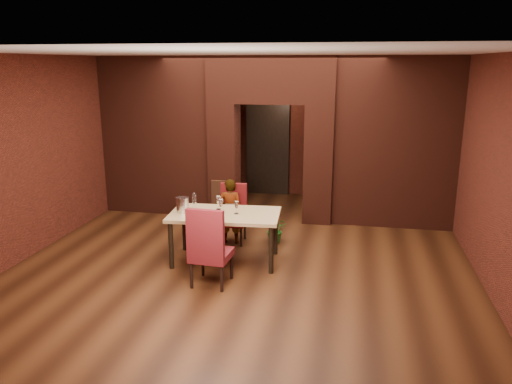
{
  "coord_description": "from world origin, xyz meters",
  "views": [
    {
      "loc": [
        1.62,
        -7.58,
        3.07
      ],
      "look_at": [
        0.1,
        0.0,
        1.06
      ],
      "focal_mm": 35.0,
      "sensor_mm": 36.0,
      "label": 1
    }
  ],
  "objects_px": {
    "wine_glass_b": "(221,206)",
    "wine_glass_c": "(236,208)",
    "person_seated": "(230,211)",
    "wine_bucket": "(183,205)",
    "chair_near": "(211,245)",
    "chair_far": "(232,214)",
    "potted_plant": "(276,230)",
    "dining_table": "(225,237)",
    "water_bottle": "(194,201)",
    "wine_glass_a": "(218,203)"
  },
  "relations": [
    {
      "from": "person_seated",
      "to": "wine_glass_b",
      "type": "bearing_deg",
      "value": 89.47
    },
    {
      "from": "person_seated",
      "to": "wine_glass_a",
      "type": "distance_m",
      "value": 0.73
    },
    {
      "from": "dining_table",
      "to": "wine_glass_b",
      "type": "relative_size",
      "value": 7.84
    },
    {
      "from": "chair_far",
      "to": "potted_plant",
      "type": "bearing_deg",
      "value": 8.75
    },
    {
      "from": "wine_glass_a",
      "to": "wine_bucket",
      "type": "relative_size",
      "value": 0.91
    },
    {
      "from": "wine_glass_b",
      "to": "potted_plant",
      "type": "height_order",
      "value": "wine_glass_b"
    },
    {
      "from": "wine_bucket",
      "to": "wine_glass_c",
      "type": "bearing_deg",
      "value": 5.97
    },
    {
      "from": "dining_table",
      "to": "water_bottle",
      "type": "bearing_deg",
      "value": 167.17
    },
    {
      "from": "chair_near",
      "to": "wine_glass_a",
      "type": "height_order",
      "value": "chair_near"
    },
    {
      "from": "wine_glass_b",
      "to": "water_bottle",
      "type": "height_order",
      "value": "water_bottle"
    },
    {
      "from": "wine_glass_a",
      "to": "wine_glass_b",
      "type": "bearing_deg",
      "value": -62.69
    },
    {
      "from": "wine_glass_b",
      "to": "wine_glass_c",
      "type": "xyz_separation_m",
      "value": [
        0.25,
        -0.0,
        -0.01
      ]
    },
    {
      "from": "chair_far",
      "to": "wine_glass_b",
      "type": "xyz_separation_m",
      "value": [
        0.04,
        -0.85,
        0.39
      ]
    },
    {
      "from": "chair_far",
      "to": "wine_glass_b",
      "type": "distance_m",
      "value": 0.94
    },
    {
      "from": "chair_far",
      "to": "potted_plant",
      "type": "distance_m",
      "value": 0.81
    },
    {
      "from": "potted_plant",
      "to": "wine_glass_a",
      "type": "bearing_deg",
      "value": -133.54
    },
    {
      "from": "wine_bucket",
      "to": "potted_plant",
      "type": "bearing_deg",
      "value": 40.06
    },
    {
      "from": "wine_glass_b",
      "to": "wine_bucket",
      "type": "height_order",
      "value": "wine_bucket"
    },
    {
      "from": "dining_table",
      "to": "chair_far",
      "type": "relative_size",
      "value": 1.67
    },
    {
      "from": "wine_glass_a",
      "to": "chair_near",
      "type": "bearing_deg",
      "value": -80.29
    },
    {
      "from": "wine_glass_a",
      "to": "wine_glass_c",
      "type": "distance_m",
      "value": 0.38
    },
    {
      "from": "wine_glass_a",
      "to": "water_bottle",
      "type": "bearing_deg",
      "value": -165.56
    },
    {
      "from": "person_seated",
      "to": "wine_glass_c",
      "type": "relative_size",
      "value": 5.84
    },
    {
      "from": "dining_table",
      "to": "potted_plant",
      "type": "bearing_deg",
      "value": 52.99
    },
    {
      "from": "chair_far",
      "to": "person_seated",
      "type": "distance_m",
      "value": 0.08
    },
    {
      "from": "wine_glass_b",
      "to": "wine_glass_c",
      "type": "bearing_deg",
      "value": -0.19
    },
    {
      "from": "wine_bucket",
      "to": "water_bottle",
      "type": "relative_size",
      "value": 0.84
    },
    {
      "from": "wine_bucket",
      "to": "chair_near",
      "type": "bearing_deg",
      "value": -48.33
    },
    {
      "from": "person_seated",
      "to": "wine_bucket",
      "type": "height_order",
      "value": "person_seated"
    },
    {
      "from": "chair_near",
      "to": "potted_plant",
      "type": "relative_size",
      "value": 2.58
    },
    {
      "from": "dining_table",
      "to": "water_bottle",
      "type": "height_order",
      "value": "water_bottle"
    },
    {
      "from": "chair_near",
      "to": "potted_plant",
      "type": "height_order",
      "value": "chair_near"
    },
    {
      "from": "person_seated",
      "to": "chair_near",
      "type": "bearing_deg",
      "value": 90.36
    },
    {
      "from": "wine_glass_b",
      "to": "wine_glass_c",
      "type": "relative_size",
      "value": 1.1
    },
    {
      "from": "dining_table",
      "to": "wine_glass_a",
      "type": "xyz_separation_m",
      "value": [
        -0.15,
        0.17,
        0.51
      ]
    },
    {
      "from": "chair_near",
      "to": "wine_glass_c",
      "type": "height_order",
      "value": "chair_near"
    },
    {
      "from": "chair_far",
      "to": "water_bottle",
      "type": "distance_m",
      "value": 0.98
    },
    {
      "from": "chair_near",
      "to": "wine_glass_c",
      "type": "relative_size",
      "value": 5.91
    },
    {
      "from": "water_bottle",
      "to": "potted_plant",
      "type": "bearing_deg",
      "value": 38.71
    },
    {
      "from": "chair_far",
      "to": "wine_glass_b",
      "type": "height_order",
      "value": "chair_far"
    },
    {
      "from": "dining_table",
      "to": "potted_plant",
      "type": "distance_m",
      "value": 1.21
    },
    {
      "from": "chair_far",
      "to": "wine_bucket",
      "type": "bearing_deg",
      "value": -123.09
    },
    {
      "from": "chair_near",
      "to": "person_seated",
      "type": "relative_size",
      "value": 1.01
    },
    {
      "from": "chair_far",
      "to": "wine_glass_c",
      "type": "relative_size",
      "value": 5.17
    },
    {
      "from": "wine_bucket",
      "to": "potted_plant",
      "type": "xyz_separation_m",
      "value": [
        1.3,
        1.1,
        -0.69
      ]
    },
    {
      "from": "water_bottle",
      "to": "wine_glass_b",
      "type": "bearing_deg",
      "value": -9.28
    },
    {
      "from": "potted_plant",
      "to": "wine_bucket",
      "type": "bearing_deg",
      "value": -139.94
    },
    {
      "from": "dining_table",
      "to": "wine_bucket",
      "type": "distance_m",
      "value": 0.84
    },
    {
      "from": "wine_glass_b",
      "to": "wine_glass_c",
      "type": "distance_m",
      "value": 0.25
    },
    {
      "from": "wine_glass_b",
      "to": "wine_bucket",
      "type": "distance_m",
      "value": 0.6
    }
  ]
}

